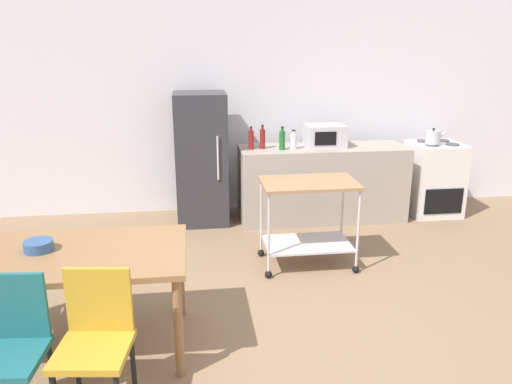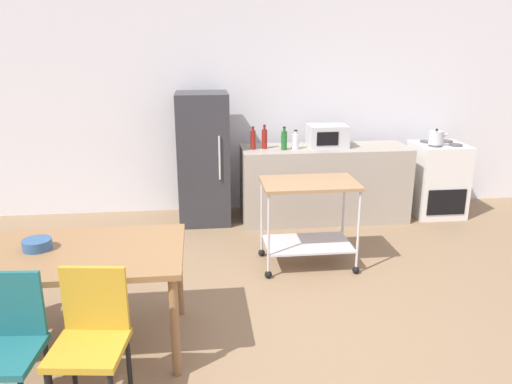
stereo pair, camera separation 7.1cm
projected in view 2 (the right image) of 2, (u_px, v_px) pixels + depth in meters
The scene contains 16 objects.
ground_plane at pixel (287, 344), 3.68m from camera, with size 12.00×12.00×0.00m, color #8C7051.
back_wall at pixel (245, 96), 6.29m from camera, with size 8.40×0.12×2.90m, color white.
kitchen_counter at pixel (324, 183), 6.11m from camera, with size 2.00×0.64×0.90m, color #A89E8E.
dining_table at pixel (73, 262), 3.44m from camera, with size 1.50×0.90×0.75m.
chair_teal at pixel (5, 342), 2.80m from camera, with size 0.43×0.43×0.89m.
chair_mustard at pixel (91, 335), 2.86m from camera, with size 0.45×0.45×0.89m.
stove_oven at pixel (437, 179), 6.29m from camera, with size 0.60×0.61×0.92m.
refrigerator at pixel (203, 159), 5.96m from camera, with size 0.60×0.63×1.55m.
kitchen_cart at pixel (309, 209), 4.80m from camera, with size 0.91×0.57×0.85m.
bottle_olive_oil at pixel (253, 140), 5.83m from camera, with size 0.06×0.06×0.27m.
bottle_soda at pixel (264, 138), 5.87m from camera, with size 0.06×0.06×0.28m.
bottle_soy_sauce at pixel (284, 140), 5.81m from camera, with size 0.07×0.07×0.27m.
bottle_sparkling_water at pixel (295, 141), 5.86m from camera, with size 0.08×0.08×0.22m.
microwave at pixel (327, 136), 5.97m from camera, with size 0.46×0.35×0.26m.
fruit_bowl at pixel (37, 244), 3.44m from camera, with size 0.20×0.20×0.07m, color #33598C.
kettle at pixel (436, 138), 6.02m from camera, with size 0.24×0.17×0.19m.
Camera 2 is at (-0.59, -3.15, 2.13)m, focal length 35.31 mm.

